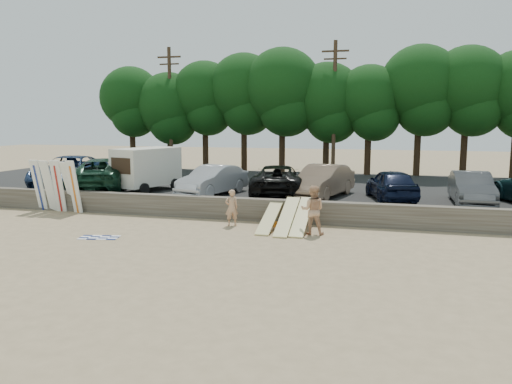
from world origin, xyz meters
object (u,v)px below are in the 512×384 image
at_px(car_0, 69,171).
at_px(car_2, 213,180).
at_px(car_5, 391,184).
at_px(car_4, 322,181).
at_px(car_3, 278,180).
at_px(car_6, 471,188).
at_px(beachgoer_b, 313,210).
at_px(beachgoer_a, 232,208).
at_px(car_1, 106,173).
at_px(box_trailer, 147,167).
at_px(cooler, 288,222).

height_order(car_0, car_2, car_0).
bearing_deg(car_2, car_5, 18.64).
xyz_separation_m(car_4, car_5, (3.29, -0.07, -0.05)).
xyz_separation_m(car_3, car_6, (9.05, -0.58, -0.03)).
bearing_deg(beachgoer_b, car_3, -69.11).
bearing_deg(car_4, beachgoer_a, -111.08).
distance_m(car_1, car_2, 6.49).
bearing_deg(car_6, car_1, 178.44).
bearing_deg(car_3, beachgoer_b, 105.89).
xyz_separation_m(box_trailer, beachgoer_b, (9.73, -4.94, -1.01)).
height_order(car_6, beachgoer_a, car_6).
height_order(car_2, cooler, car_2).
bearing_deg(car_1, car_2, 158.72).
xyz_separation_m(car_5, cooler, (-4.16, -3.91, -1.28)).
relative_size(car_5, cooler, 11.47).
relative_size(box_trailer, car_1, 0.65).
xyz_separation_m(car_5, beachgoer_b, (-2.95, -5.13, -0.47)).
relative_size(car_1, car_2, 1.36).
distance_m(car_2, car_3, 3.30).
height_order(car_4, cooler, car_4).
height_order(car_0, car_6, car_0).
distance_m(car_1, car_5, 15.24).
height_order(car_2, car_6, car_2).
bearing_deg(car_3, car_0, -10.42).
height_order(beachgoer_b, cooler, beachgoer_b).
height_order(car_0, cooler, car_0).
relative_size(car_2, cooler, 11.87).
bearing_deg(car_6, cooler, -155.64).
bearing_deg(box_trailer, car_2, 11.38).
bearing_deg(car_0, cooler, -29.28).
relative_size(car_6, beachgoer_b, 2.30).
bearing_deg(box_trailer, car_3, 20.61).
relative_size(car_4, car_6, 1.08).
xyz_separation_m(car_5, car_6, (3.48, -0.36, -0.01)).
xyz_separation_m(car_0, car_5, (17.79, -0.26, -0.12)).
relative_size(box_trailer, beachgoer_b, 2.05).
bearing_deg(beachgoer_b, car_5, -125.14).
height_order(car_4, car_6, car_4).
bearing_deg(car_1, car_6, 162.68).
relative_size(car_1, car_6, 1.38).
bearing_deg(car_2, beachgoer_b, -23.16).
distance_m(car_5, car_6, 3.50).
relative_size(car_4, beachgoer_b, 2.48).
height_order(car_5, car_6, car_5).
distance_m(car_0, beachgoer_b, 15.80).
bearing_deg(car_0, car_3, -12.45).
distance_m(car_1, cooler, 11.82).
distance_m(box_trailer, car_5, 12.69).
bearing_deg(car_1, box_trailer, 160.21).
bearing_deg(car_3, cooler, 98.64).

